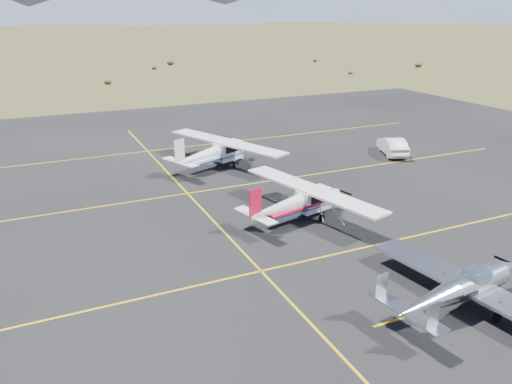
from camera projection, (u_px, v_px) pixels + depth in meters
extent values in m
plane|color=#383D1C|center=(397.00, 264.00, 22.95)|extent=(1600.00, 1600.00, 0.00)
cube|color=black|center=(318.00, 211.00, 28.92)|extent=(72.00, 72.00, 0.02)
cube|color=silver|center=(474.00, 287.00, 19.55)|extent=(2.78, 9.46, 0.12)
ellipsoid|color=#99BFD8|center=(476.00, 276.00, 19.38)|extent=(1.82, 1.20, 0.85)
cube|color=silver|center=(407.00, 311.00, 17.51)|extent=(1.15, 3.19, 0.06)
cube|color=silver|center=(432.00, 317.00, 16.36)|extent=(0.57, 0.14, 1.04)
cube|color=silver|center=(381.00, 286.00, 18.17)|extent=(0.57, 0.14, 1.04)
cylinder|color=black|center=(497.00, 288.00, 20.59)|extent=(0.36, 0.14, 0.35)
cylinder|color=black|center=(497.00, 317.00, 18.65)|extent=(0.43, 0.17, 0.42)
cylinder|color=black|center=(442.00, 287.00, 20.62)|extent=(0.43, 0.17, 0.42)
cube|color=white|center=(314.00, 199.00, 28.08)|extent=(2.16, 1.48, 1.21)
cube|color=white|center=(312.00, 190.00, 27.76)|extent=(3.73, 9.89, 0.13)
cube|color=black|center=(314.00, 195.00, 28.00)|extent=(1.65, 1.38, 0.49)
cube|color=red|center=(298.00, 206.00, 27.43)|extent=(4.60, 2.10, 0.16)
cube|color=red|center=(255.00, 202.00, 25.32)|extent=(0.75, 0.25, 1.43)
cube|color=white|center=(255.00, 215.00, 25.57)|extent=(1.35, 2.94, 0.05)
cylinder|color=black|center=(327.00, 207.00, 29.03)|extent=(0.33, 0.16, 0.32)
cylinder|color=black|center=(322.00, 218.00, 27.49)|extent=(0.41, 0.21, 0.39)
cylinder|color=black|center=(298.00, 208.00, 28.87)|extent=(0.41, 0.21, 0.39)
cube|color=white|center=(228.00, 151.00, 37.38)|extent=(2.44, 1.90, 1.33)
cube|color=white|center=(226.00, 142.00, 37.00)|extent=(5.67, 10.56, 0.14)
cube|color=black|center=(228.00, 147.00, 37.28)|extent=(1.91, 1.70, 0.54)
cube|color=white|center=(216.00, 155.00, 36.52)|extent=(4.98, 3.00, 0.18)
cube|color=white|center=(179.00, 151.00, 33.83)|extent=(0.80, 0.39, 1.58)
cube|color=white|center=(180.00, 162.00, 34.11)|extent=(1.92, 3.19, 0.06)
cylinder|color=black|center=(240.00, 158.00, 38.56)|extent=(0.36, 0.23, 0.35)
cylinder|color=black|center=(235.00, 165.00, 36.80)|extent=(0.45, 0.29, 0.43)
cylinder|color=black|center=(216.00, 159.00, 38.11)|extent=(0.45, 0.29, 0.43)
imported|color=white|center=(393.00, 146.00, 39.96)|extent=(2.98, 4.47, 1.39)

